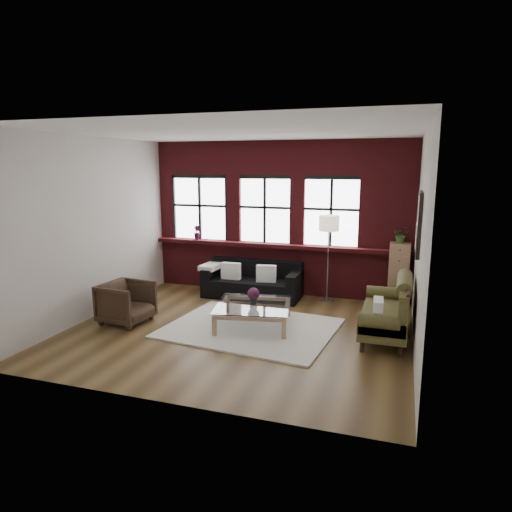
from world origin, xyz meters
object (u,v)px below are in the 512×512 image
(dark_sofa, at_px, (252,280))
(floor_lamp, at_px, (328,255))
(armchair, at_px, (126,303))
(coffee_table, at_px, (253,316))
(vase, at_px, (253,300))
(drawer_chest, at_px, (399,274))
(vintage_settee, at_px, (385,307))

(dark_sofa, relative_size, floor_lamp, 1.06)
(armchair, height_order, floor_lamp, floor_lamp)
(dark_sofa, distance_m, coffee_table, 1.78)
(coffee_table, distance_m, vase, 0.27)
(vase, bearing_deg, drawer_chest, 41.45)
(dark_sofa, height_order, vase, dark_sofa)
(floor_lamp, bearing_deg, coffee_table, -115.89)
(vintage_settee, height_order, floor_lamp, floor_lamp)
(dark_sofa, bearing_deg, armchair, -126.17)
(dark_sofa, height_order, drawer_chest, drawer_chest)
(vintage_settee, height_order, drawer_chest, drawer_chest)
(armchair, bearing_deg, dark_sofa, -30.35)
(coffee_table, height_order, floor_lamp, floor_lamp)
(armchair, distance_m, drawer_chest, 5.12)
(vintage_settee, bearing_deg, armchair, -170.34)
(vintage_settee, bearing_deg, dark_sofa, 152.15)
(drawer_chest, bearing_deg, vase, -138.55)
(vase, xyz_separation_m, drawer_chest, (2.29, 2.03, 0.15))
(vase, relative_size, floor_lamp, 0.08)
(drawer_chest, bearing_deg, coffee_table, -138.55)
(vintage_settee, bearing_deg, drawer_chest, 84.47)
(vintage_settee, distance_m, vase, 2.14)
(dark_sofa, height_order, vintage_settee, vintage_settee)
(dark_sofa, bearing_deg, floor_lamp, 9.15)
(armchair, relative_size, floor_lamp, 0.42)
(coffee_table, xyz_separation_m, drawer_chest, (2.29, 2.03, 0.43))
(armchair, xyz_separation_m, vase, (2.16, 0.48, 0.11))
(coffee_table, height_order, vase, vase)
(armchair, height_order, vase, armchair)
(floor_lamp, bearing_deg, dark_sofa, -170.85)
(dark_sofa, relative_size, coffee_table, 1.63)
(dark_sofa, relative_size, vintage_settee, 1.12)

